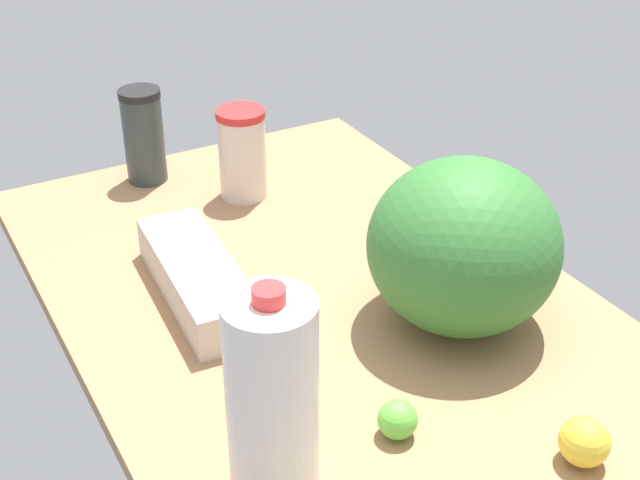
{
  "coord_description": "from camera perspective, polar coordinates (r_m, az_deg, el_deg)",
  "views": [
    {
      "loc": [
        100.28,
        -55.67,
        80.63
      ],
      "look_at": [
        0.0,
        0.0,
        13.0
      ],
      "focal_mm": 50.0,
      "sensor_mm": 36.0,
      "label": 1
    }
  ],
  "objects": [
    {
      "name": "watermelon",
      "position": [
        1.28,
        9.17,
        -0.39
      ],
      "size": [
        27.75,
        27.75,
        25.36
      ],
      "primitive_type": "ellipsoid",
      "color": "#337230",
      "rests_on": "countertop"
    },
    {
      "name": "lemon_beside_bowl",
      "position": [
        1.13,
        16.58,
        -12.26
      ],
      "size": [
        6.21,
        6.21,
        6.21
      ],
      "primitive_type": "sphere",
      "color": "yellow",
      "rests_on": "countertop"
    },
    {
      "name": "lemon_loose",
      "position": [
        1.59,
        7.51,
        2.4
      ],
      "size": [
        6.64,
        6.64,
        6.64
      ],
      "primitive_type": "sphere",
      "color": "yellow",
      "rests_on": "countertop"
    },
    {
      "name": "tumbler_cup",
      "position": [
        1.64,
        -5.0,
        5.54
      ],
      "size": [
        8.96,
        8.96,
        17.09
      ],
      "color": "beige",
      "rests_on": "countertop"
    },
    {
      "name": "lime_far_back",
      "position": [
        1.13,
        4.99,
        -11.37
      ],
      "size": [
        5.07,
        5.07,
        5.07
      ],
      "primitive_type": "sphere",
      "color": "#5CBA3E",
      "rests_on": "countertop"
    },
    {
      "name": "egg_carton",
      "position": [
        1.38,
        -7.82,
        -2.43
      ],
      "size": [
        32.82,
        12.54,
        6.73
      ],
      "primitive_type": "cube",
      "rotation": [
        0.0,
        0.0,
        -0.07
      ],
      "color": "beige",
      "rests_on": "countertop"
    },
    {
      "name": "milk_jug",
      "position": [
        0.98,
        -3.06,
        -10.47
      ],
      "size": [
        10.15,
        10.15,
        28.58
      ],
      "color": "white",
      "rests_on": "countertop"
    },
    {
      "name": "shaker_bottle",
      "position": [
        1.73,
        -11.23,
        6.58
      ],
      "size": [
        7.85,
        7.85,
        18.32
      ],
      "color": "#303B3B",
      "rests_on": "countertop"
    },
    {
      "name": "countertop",
      "position": [
        1.39,
        0.0,
        -4.08
      ],
      "size": [
        120.0,
        76.0,
        3.0
      ],
      "primitive_type": "cube",
      "color": "#9F724C",
      "rests_on": "ground"
    }
  ]
}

